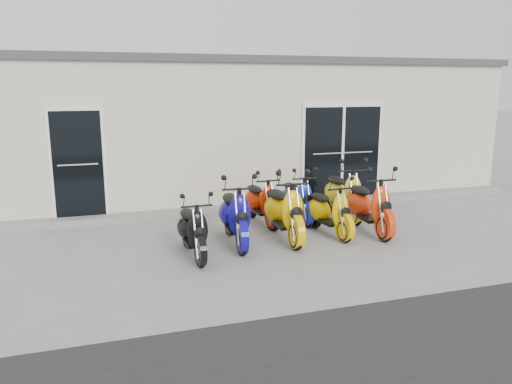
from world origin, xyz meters
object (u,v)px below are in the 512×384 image
(scooter_front_orange_a, at_px, (284,203))
(scooter_back_blue, at_px, (297,193))
(scooter_back_red, at_px, (261,195))
(scooter_front_red, at_px, (369,198))
(scooter_front_black, at_px, (192,223))
(scooter_front_orange_b, at_px, (329,204))
(scooter_back_yellow, at_px, (344,187))
(scooter_front_blue, at_px, (235,208))

(scooter_front_orange_a, distance_m, scooter_back_blue, 1.35)
(scooter_back_red, bearing_deg, scooter_front_red, -38.94)
(scooter_front_black, height_order, scooter_front_orange_a, scooter_front_orange_a)
(scooter_front_orange_b, bearing_deg, scooter_front_black, -176.39)
(scooter_front_orange_a, bearing_deg, scooter_front_red, -0.14)
(scooter_front_red, height_order, scooter_back_blue, scooter_front_red)
(scooter_front_orange_b, height_order, scooter_back_yellow, scooter_back_yellow)
(scooter_front_orange_b, bearing_deg, scooter_front_red, -12.13)
(scooter_front_black, height_order, scooter_back_yellow, scooter_back_yellow)
(scooter_front_black, distance_m, scooter_front_blue, 0.92)
(scooter_front_black, height_order, scooter_front_red, scooter_front_red)
(scooter_front_red, relative_size, scooter_back_blue, 1.14)
(scooter_front_blue, xyz_separation_m, scooter_front_orange_b, (1.81, 0.02, -0.08))
(scooter_front_blue, height_order, scooter_back_red, scooter_front_blue)
(scooter_front_red, xyz_separation_m, scooter_back_red, (-1.74, 1.20, -0.08))
(scooter_front_black, xyz_separation_m, scooter_back_blue, (2.45, 1.55, 0.01))
(scooter_front_red, distance_m, scooter_back_red, 2.11)
(scooter_front_black, bearing_deg, scooter_back_yellow, 20.96)
(scooter_front_blue, xyz_separation_m, scooter_back_blue, (1.63, 1.13, -0.08))
(scooter_back_blue, bearing_deg, scooter_front_blue, -144.83)
(scooter_front_orange_a, height_order, scooter_back_yellow, scooter_front_orange_a)
(scooter_back_red, xyz_separation_m, scooter_back_blue, (0.78, -0.00, 0.00))
(scooter_front_blue, distance_m, scooter_back_blue, 1.99)
(scooter_back_yellow, bearing_deg, scooter_front_red, -88.19)
(scooter_front_black, bearing_deg, scooter_back_blue, 30.58)
(scooter_front_orange_b, xyz_separation_m, scooter_back_yellow, (0.82, 1.00, 0.08))
(scooter_front_blue, xyz_separation_m, scooter_front_orange_a, (0.91, -0.01, 0.01))
(scooter_back_red, relative_size, scooter_back_blue, 1.00)
(scooter_front_red, relative_size, scooter_back_red, 1.14)
(scooter_front_orange_b, height_order, scooter_back_blue, scooter_back_blue)
(scooter_front_red, bearing_deg, scooter_front_blue, -178.79)
(scooter_front_orange_a, relative_size, scooter_back_yellow, 1.02)
(scooter_front_blue, height_order, scooter_front_orange_a, scooter_front_orange_a)
(scooter_front_orange_b, distance_m, scooter_back_yellow, 1.29)
(scooter_back_yellow, bearing_deg, scooter_front_orange_a, -145.61)
(scooter_front_black, relative_size, scooter_front_red, 0.86)
(scooter_front_blue, xyz_separation_m, scooter_front_red, (2.59, -0.06, 0.00))
(scooter_front_orange_a, xyz_separation_m, scooter_back_yellow, (1.71, 1.03, -0.01))
(scooter_back_red, height_order, scooter_back_blue, scooter_back_blue)
(scooter_front_black, bearing_deg, scooter_front_red, 4.22)
(scooter_front_black, relative_size, scooter_front_orange_b, 0.99)
(scooter_front_orange_a, height_order, scooter_back_blue, scooter_front_orange_a)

